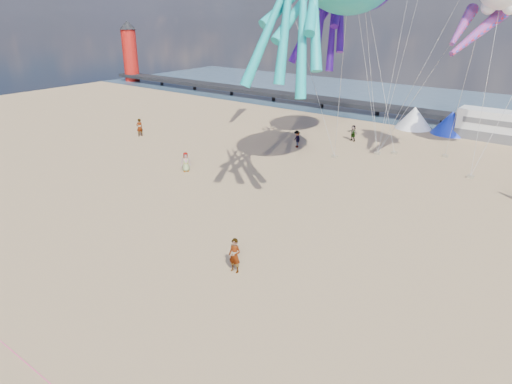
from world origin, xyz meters
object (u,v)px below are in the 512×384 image
at_px(standing_person, 235,255).
at_px(beachgoer_4, 353,133).
at_px(beachgoer_2, 297,139).
at_px(windsock_mid, 478,33).
at_px(sandbag_a, 334,157).
at_px(beachgoer_0, 186,162).
at_px(tent_white, 414,118).
at_px(beachgoer_5, 140,127).
at_px(sandbag_d, 445,156).
at_px(tent_blue, 451,123).
at_px(sandbag_b, 394,153).
at_px(sandbag_c, 470,177).
at_px(windsock_right, 463,26).
at_px(motorhome_0, 493,125).
at_px(lighthouse, 130,56).
at_px(sandbag_e, 378,153).

bearing_deg(standing_person, beachgoer_4, 99.66).
distance_m(beachgoer_2, windsock_mid, 17.61).
bearing_deg(sandbag_a, beachgoer_0, -126.74).
relative_size(tent_white, standing_person, 2.16).
distance_m(standing_person, beachgoer_5, 28.80).
height_order(beachgoer_2, sandbag_d, beachgoer_2).
xyz_separation_m(tent_blue, sandbag_b, (-1.90, -10.74, -1.09)).
height_order(sandbag_c, windsock_right, windsock_right).
relative_size(beachgoer_0, windsock_right, 0.34).
xyz_separation_m(beachgoer_5, windsock_right, (28.66, 7.06, 10.38)).
xyz_separation_m(motorhome_0, beachgoer_2, (-14.27, -14.32, -0.68)).
xyz_separation_m(motorhome_0, sandbag_b, (-5.90, -10.74, -1.39)).
bearing_deg(sandbag_a, lighthouse, 159.92).
height_order(beachgoer_2, windsock_mid, windsock_mid).
distance_m(sandbag_e, windsock_right, 12.93).
xyz_separation_m(motorhome_0, beachgoer_5, (-29.59, -20.81, -0.57)).
bearing_deg(beachgoer_0, motorhome_0, 2.45).
bearing_deg(windsock_mid, windsock_right, -171.78).
bearing_deg(beachgoer_0, sandbag_e, -0.22).
relative_size(tent_white, beachgoer_0, 2.47).
bearing_deg(sandbag_d, sandbag_b, -154.72).
relative_size(lighthouse, tent_blue, 2.25).
bearing_deg(sandbag_e, standing_person, -84.01).
distance_m(beachgoer_0, sandbag_a, 13.34).
xyz_separation_m(tent_white, sandbag_d, (6.10, -8.86, -1.09)).
height_order(sandbag_b, windsock_right, windsock_right).
bearing_deg(windsock_mid, sandbag_a, -155.25).
xyz_separation_m(lighthouse, motorhome_0, (62.00, -4.00, -3.00)).
height_order(beachgoer_4, sandbag_a, beachgoer_4).
bearing_deg(motorhome_0, beachgoer_0, -124.51).
height_order(standing_person, sandbag_c, standing_person).
relative_size(beachgoer_4, sandbag_a, 3.22).
bearing_deg(sandbag_c, lighthouse, 164.78).
distance_m(sandbag_d, windsock_mid, 12.08).
bearing_deg(beachgoer_4, sandbag_d, 22.68).
distance_m(beachgoer_0, beachgoer_4, 18.13).
bearing_deg(motorhome_0, sandbag_c, -84.23).
bearing_deg(sandbag_a, windsock_right, 8.70).
relative_size(tent_blue, beachgoer_2, 2.43).
height_order(sandbag_a, sandbag_e, same).
bearing_deg(sandbag_a, beachgoer_2, 170.30).
bearing_deg(beachgoer_0, beachgoer_5, 104.28).
distance_m(standing_person, sandbag_d, 26.48).
bearing_deg(lighthouse, tent_white, -4.24).
xyz_separation_m(tent_white, sandbag_e, (0.91, -11.76, -1.09)).
distance_m(beachgoer_2, sandbag_c, 15.66).
relative_size(beachgoer_0, beachgoer_4, 1.01).
distance_m(motorhome_0, tent_blue, 4.01).
bearing_deg(sandbag_c, windsock_right, -167.18).
bearing_deg(windsock_mid, tent_white, 138.61).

